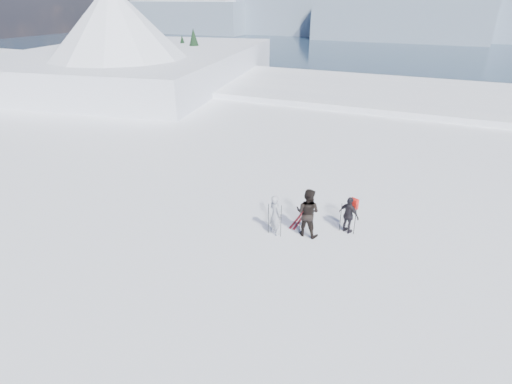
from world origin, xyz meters
TOP-DOWN VIEW (x-y plane):
  - lake_basin at (0.00, 30.00)m, footprint 820.00×820.00m
  - far_mountain_range at (29.60, 454.78)m, footprint 770.00×110.00m
  - near_ridge at (-26.59, 29.31)m, footprint 31.37×35.68m
  - skier_grey at (-1.15, 2.85)m, footprint 0.71×0.65m
  - skier_dark at (-0.01, 3.26)m, footprint 1.00×0.81m
  - skier_pack at (1.40, 4.09)m, footprint 0.95×0.70m
  - backpack at (1.50, 4.31)m, footprint 0.37×0.30m
  - ski_poles at (0.07, 3.32)m, footprint 3.07×1.36m
  - skis_loose at (-0.62, 4.23)m, footprint 0.28×1.70m

SIDE VIEW (x-z plane):
  - far_mountain_range at x=29.60m, z-range -33.69..19.31m
  - lake_basin at x=0.00m, z-range -42.31..29.31m
  - near_ridge at x=-26.59m, z-range -16.31..9.31m
  - skis_loose at x=-0.62m, z-range 0.00..0.03m
  - ski_poles at x=0.07m, z-range -0.05..1.30m
  - skier_pack at x=1.40m, z-range 0.00..1.50m
  - skier_grey at x=-1.15m, z-range 0.00..1.63m
  - skier_dark at x=-0.01m, z-range 0.00..1.94m
  - backpack at x=1.50m, z-range 1.50..1.92m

